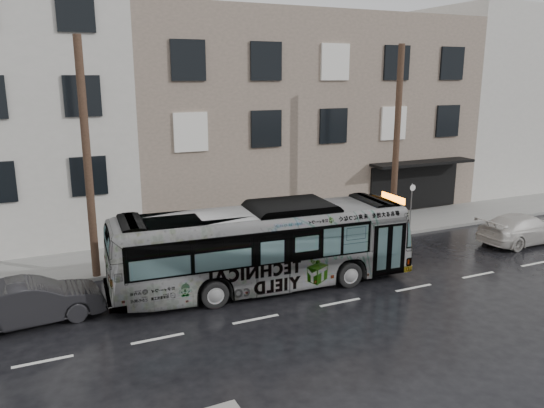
{
  "coord_description": "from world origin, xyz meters",
  "views": [
    {
      "loc": [
        -9.25,
        -17.2,
        7.72
      ],
      "look_at": [
        -0.36,
        2.5,
        2.48
      ],
      "focal_mm": 35.0,
      "sensor_mm": 36.0,
      "label": 1
    }
  ],
  "objects_px": {
    "bus": "(263,247)",
    "white_sedan": "(523,229)",
    "utility_pole_front": "(396,142)",
    "dark_sedan": "(31,302)",
    "utility_pole_rear": "(87,161)",
    "sign_post": "(411,207)"
  },
  "relations": [
    {
      "from": "utility_pole_front",
      "to": "bus",
      "type": "bearing_deg",
      "value": -158.05
    },
    {
      "from": "sign_post",
      "to": "dark_sedan",
      "type": "bearing_deg",
      "value": -169.89
    },
    {
      "from": "utility_pole_front",
      "to": "utility_pole_rear",
      "type": "xyz_separation_m",
      "value": [
        -14.0,
        0.0,
        0.0
      ]
    },
    {
      "from": "utility_pole_front",
      "to": "utility_pole_rear",
      "type": "distance_m",
      "value": 14.0
    },
    {
      "from": "utility_pole_front",
      "to": "dark_sedan",
      "type": "bearing_deg",
      "value": -169.22
    },
    {
      "from": "utility_pole_front",
      "to": "dark_sedan",
      "type": "height_order",
      "value": "utility_pole_front"
    },
    {
      "from": "white_sedan",
      "to": "dark_sedan",
      "type": "xyz_separation_m",
      "value": [
        -21.3,
        0.36,
        0.03
      ]
    },
    {
      "from": "utility_pole_rear",
      "to": "white_sedan",
      "type": "xyz_separation_m",
      "value": [
        18.99,
        -3.46,
        -3.95
      ]
    },
    {
      "from": "sign_post",
      "to": "bus",
      "type": "height_order",
      "value": "bus"
    },
    {
      "from": "utility_pole_front",
      "to": "sign_post",
      "type": "bearing_deg",
      "value": 0.0
    },
    {
      "from": "utility_pole_rear",
      "to": "white_sedan",
      "type": "height_order",
      "value": "utility_pole_rear"
    },
    {
      "from": "white_sedan",
      "to": "utility_pole_front",
      "type": "bearing_deg",
      "value": 53.18
    },
    {
      "from": "utility_pole_front",
      "to": "utility_pole_rear",
      "type": "relative_size",
      "value": 1.0
    },
    {
      "from": "sign_post",
      "to": "white_sedan",
      "type": "relative_size",
      "value": 0.5
    },
    {
      "from": "bus",
      "to": "white_sedan",
      "type": "xyz_separation_m",
      "value": [
        13.36,
        -0.09,
        -0.88
      ]
    },
    {
      "from": "utility_pole_rear",
      "to": "white_sedan",
      "type": "bearing_deg",
      "value": -10.34
    },
    {
      "from": "sign_post",
      "to": "bus",
      "type": "bearing_deg",
      "value": -160.4
    },
    {
      "from": "dark_sedan",
      "to": "sign_post",
      "type": "bearing_deg",
      "value": -85.58
    },
    {
      "from": "sign_post",
      "to": "bus",
      "type": "xyz_separation_m",
      "value": [
        -9.47,
        -3.37,
        0.23
      ]
    },
    {
      "from": "utility_pole_rear",
      "to": "dark_sedan",
      "type": "height_order",
      "value": "utility_pole_rear"
    },
    {
      "from": "utility_pole_rear",
      "to": "bus",
      "type": "xyz_separation_m",
      "value": [
        5.63,
        -3.37,
        -3.07
      ]
    },
    {
      "from": "sign_post",
      "to": "white_sedan",
      "type": "distance_m",
      "value": 5.25
    }
  ]
}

